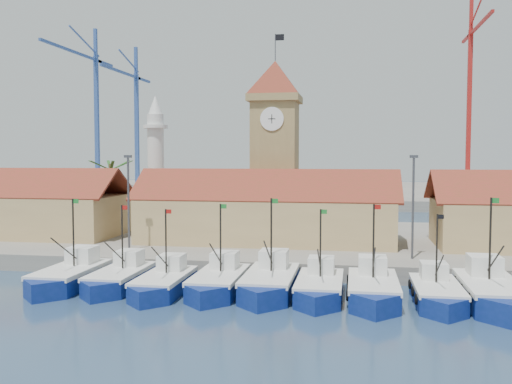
% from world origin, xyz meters
% --- Properties ---
extents(ground, '(400.00, 400.00, 0.00)m').
position_xyz_m(ground, '(0.00, 0.00, 0.00)').
color(ground, navy).
rests_on(ground, ground).
extents(quay, '(140.00, 32.00, 1.50)m').
position_xyz_m(quay, '(0.00, 24.00, 0.75)').
color(quay, gray).
rests_on(quay, ground).
extents(terminal, '(240.00, 80.00, 2.00)m').
position_xyz_m(terminal, '(0.00, 110.00, 1.00)').
color(terminal, gray).
rests_on(terminal, ground).
extents(boat_0, '(3.58, 9.81, 7.42)m').
position_xyz_m(boat_0, '(-13.31, 2.81, 0.77)').
color(boat_0, navy).
rests_on(boat_0, ground).
extents(boat_1, '(3.33, 9.14, 6.91)m').
position_xyz_m(boat_1, '(-9.25, 3.12, 0.71)').
color(boat_1, navy).
rests_on(boat_1, ground).
extents(boat_2, '(3.26, 8.92, 6.75)m').
position_xyz_m(boat_2, '(-5.26, 2.10, 0.70)').
color(boat_2, navy).
rests_on(boat_2, ground).
extents(boat_3, '(3.46, 9.47, 7.16)m').
position_xyz_m(boat_3, '(-1.17, 2.97, 0.74)').
color(boat_3, navy).
rests_on(boat_3, ground).
extents(boat_4, '(3.69, 10.10, 7.64)m').
position_xyz_m(boat_4, '(2.74, 3.22, 0.79)').
color(boat_4, navy).
rests_on(boat_4, ground).
extents(boat_5, '(3.32, 9.10, 6.88)m').
position_xyz_m(boat_5, '(6.53, 2.69, 0.71)').
color(boat_5, navy).
rests_on(boat_5, ground).
extents(boat_6, '(3.54, 9.71, 7.34)m').
position_xyz_m(boat_6, '(10.39, 2.51, 0.76)').
color(boat_6, navy).
rests_on(boat_6, ground).
extents(boat_7, '(3.23, 8.84, 6.69)m').
position_xyz_m(boat_7, '(14.81, 2.32, 0.69)').
color(boat_7, navy).
rests_on(boat_7, ground).
extents(boat_8, '(3.84, 10.52, 7.96)m').
position_xyz_m(boat_8, '(18.49, 2.59, 0.82)').
color(boat_8, navy).
rests_on(boat_8, ground).
extents(hall_center, '(27.04, 10.13, 7.61)m').
position_xyz_m(hall_center, '(0.00, 20.00, 3.99)').
color(hall_center, tan).
rests_on(hall_center, quay).
extents(clock_tower, '(5.80, 5.80, 22.70)m').
position_xyz_m(clock_tower, '(0.00, 26.00, 11.96)').
color(clock_tower, '#9D8550').
rests_on(clock_tower, quay).
extents(minaret, '(3.00, 3.00, 16.30)m').
position_xyz_m(minaret, '(-15.00, 28.00, 9.73)').
color(minaret, silver).
rests_on(minaret, quay).
extents(palm_tree, '(5.60, 5.03, 8.39)m').
position_xyz_m(palm_tree, '(-20.00, 26.00, 6.25)').
color(palm_tree, brown).
rests_on(palm_tree, quay).
extents(lamp_posts, '(80.70, 0.25, 9.03)m').
position_xyz_m(lamp_posts, '(0.50, 12.00, 6.48)').
color(lamp_posts, '#3F3F44').
rests_on(lamp_posts, quay).
extents(crane_blue_far, '(1.00, 36.88, 41.34)m').
position_xyz_m(crane_blue_far, '(-57.64, 99.92, 25.27)').
color(crane_blue_far, '#315198').
rests_on(crane_blue_far, terminal).
extents(crane_blue_near, '(1.00, 31.74, 37.47)m').
position_xyz_m(crane_blue_near, '(-49.01, 106.60, 22.71)').
color(crane_blue_near, '#315198').
rests_on(crane_blue_near, terminal).
extents(crane_red_right, '(1.00, 31.90, 45.29)m').
position_xyz_m(crane_red_right, '(35.87, 103.78, 27.06)').
color(crane_red_right, '#AB1E1A').
rests_on(crane_red_right, terminal).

